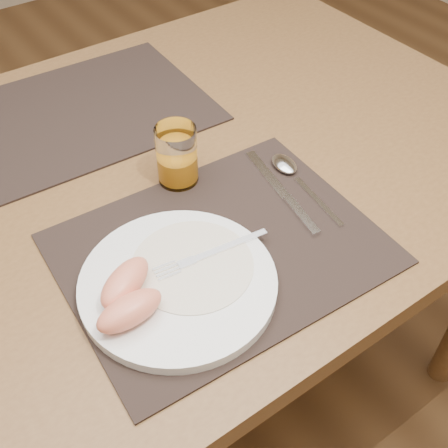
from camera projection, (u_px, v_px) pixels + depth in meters
ground at (172, 391)px, 1.48m from camera, size 5.00×5.00×0.00m
table at (147, 208)px, 1.00m from camera, size 1.40×0.90×0.75m
placemat_near at (221, 249)px, 0.82m from camera, size 0.47×0.37×0.00m
placemat_far at (85, 111)px, 1.07m from camera, size 0.46×0.37×0.00m
plate at (178, 283)px, 0.76m from camera, size 0.27×0.27×0.02m
plate_dressing at (192, 265)px, 0.77m from camera, size 0.17×0.17×0.00m
fork at (202, 257)px, 0.78m from camera, size 0.18×0.04×0.00m
knife at (287, 197)px, 0.89m from camera, size 0.05×0.22×0.01m
spoon at (289, 169)px, 0.94m from camera, size 0.05×0.19×0.01m
juice_glass at (177, 158)px, 0.90m from camera, size 0.07×0.07×0.10m
grapefruit_wedges at (127, 296)px, 0.71m from camera, size 0.11×0.11×0.04m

